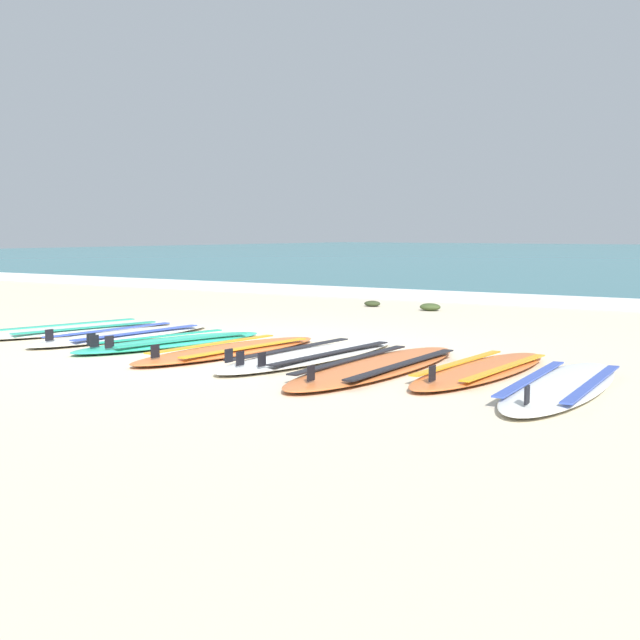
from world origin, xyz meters
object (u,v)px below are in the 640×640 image
at_px(surfboard_0, 77,330).
at_px(surfboard_6, 482,370).
at_px(surfboard_2, 171,342).
at_px(surfboard_5, 377,366).
at_px(surfboard_4, 311,355).
at_px(surfboard_1, 124,335).
at_px(surfboard_3, 230,350).
at_px(surfboard_7, 561,386).

height_order(surfboard_0, surfboard_6, same).
bearing_deg(surfboard_2, surfboard_5, -4.84).
height_order(surfboard_0, surfboard_4, same).
height_order(surfboard_0, surfboard_5, same).
bearing_deg(surfboard_2, surfboard_1, 168.90).
xyz_separation_m(surfboard_3, surfboard_4, (0.81, 0.13, 0.00)).
bearing_deg(surfboard_1, surfboard_7, -4.99).
relative_size(surfboard_2, surfboard_5, 0.86).
relative_size(surfboard_3, surfboard_7, 0.98).
relative_size(surfboard_4, surfboard_5, 0.94).
relative_size(surfboard_2, surfboard_4, 0.91).
height_order(surfboard_2, surfboard_7, same).
bearing_deg(surfboard_2, surfboard_4, 0.35).
bearing_deg(surfboard_5, surfboard_7, -1.81).
xyz_separation_m(surfboard_0, surfboard_5, (4.05, -0.42, -0.00)).
height_order(surfboard_1, surfboard_3, same).
bearing_deg(surfboard_0, surfboard_2, -7.63).
height_order(surfboard_4, surfboard_7, same).
xyz_separation_m(surfboard_5, surfboard_6, (0.77, 0.30, 0.00)).
relative_size(surfboard_5, surfboard_6, 1.19).
bearing_deg(surfboard_1, surfboard_2, -11.10).
distance_m(surfboard_0, surfboard_7, 5.58).
distance_m(surfboard_5, surfboard_6, 0.82).
distance_m(surfboard_2, surfboard_5, 2.44).
height_order(surfboard_1, surfboard_5, same).
bearing_deg(surfboard_1, surfboard_3, -9.56).
relative_size(surfboard_1, surfboard_5, 0.92).
bearing_deg(surfboard_0, surfboard_4, -3.62).
distance_m(surfboard_1, surfboard_4, 2.48).
distance_m(surfboard_5, surfboard_7, 1.51).
bearing_deg(surfboard_4, surfboard_3, -171.04).
distance_m(surfboard_1, surfboard_3, 1.69).
xyz_separation_m(surfboard_3, surfboard_7, (3.11, -0.14, -0.00)).
bearing_deg(surfboard_2, surfboard_3, -8.02).
xyz_separation_m(surfboard_1, surfboard_4, (2.47, -0.15, 0.00)).
bearing_deg(surfboard_6, surfboard_5, -158.67).
bearing_deg(surfboard_1, surfboard_5, -6.45).
bearing_deg(surfboard_3, surfboard_0, 172.24).
xyz_separation_m(surfboard_2, surfboard_6, (3.20, 0.09, -0.00)).
bearing_deg(surfboard_7, surfboard_6, 154.94).
distance_m(surfboard_1, surfboard_2, 0.84).
xyz_separation_m(surfboard_4, surfboard_5, (0.79, -0.22, -0.00)).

